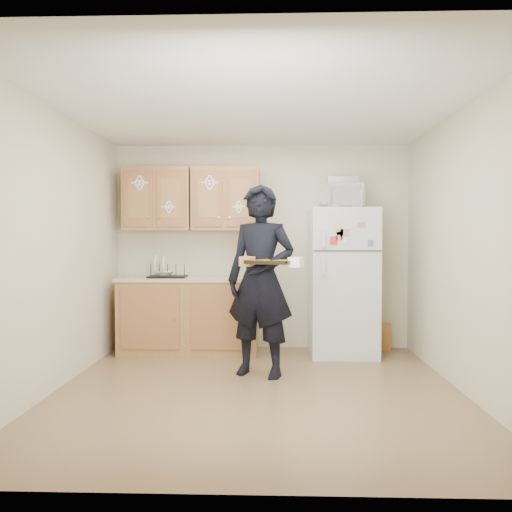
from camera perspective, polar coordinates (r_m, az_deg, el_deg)
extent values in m
plane|color=brown|center=(4.59, 0.19, -15.16)|extent=(3.60, 3.60, 0.00)
plane|color=white|center=(4.53, 0.19, 16.67)|extent=(3.60, 3.60, 0.00)
cube|color=beige|center=(6.18, 0.66, 1.04)|extent=(3.60, 0.04, 2.50)
cube|color=beige|center=(2.58, -0.93, -0.29)|extent=(3.60, 0.04, 2.50)
cube|color=beige|center=(4.78, -21.90, 0.62)|extent=(0.04, 3.60, 2.50)
cube|color=beige|center=(4.69, 22.74, 0.58)|extent=(0.04, 3.60, 2.50)
cube|color=silver|center=(5.89, 9.87, -2.93)|extent=(0.75, 0.70, 1.70)
cube|color=olive|center=(6.01, -7.59, -6.85)|extent=(1.60, 0.60, 0.86)
cube|color=#BEAD92|center=(5.96, -7.61, -2.57)|extent=(1.64, 0.64, 0.04)
cube|color=olive|center=(6.17, -11.14, 6.35)|extent=(0.80, 0.33, 0.75)
cube|color=olive|center=(6.04, -3.49, 6.48)|extent=(0.80, 0.33, 0.75)
cube|color=gold|center=(6.31, 14.22, -8.96)|extent=(0.20, 0.07, 0.32)
imported|color=black|center=(4.91, 0.54, -2.81)|extent=(0.80, 0.66, 1.88)
cube|color=black|center=(4.61, 1.73, -0.78)|extent=(0.50, 0.43, 0.04)
cylinder|color=orange|center=(4.58, 0.28, -0.59)|extent=(0.14, 0.14, 0.02)
cylinder|color=orange|center=(4.51, 2.60, -0.63)|extent=(0.14, 0.14, 0.02)
cylinder|color=orange|center=(4.71, 0.91, -0.52)|extent=(0.14, 0.14, 0.02)
cylinder|color=orange|center=(4.64, 3.16, -0.56)|extent=(0.14, 0.14, 0.02)
imported|color=silver|center=(5.84, 9.85, 6.76)|extent=(0.56, 0.42, 0.28)
cube|color=silver|center=(5.88, 9.82, 8.46)|extent=(0.36, 0.25, 0.07)
cube|color=black|center=(5.91, -10.07, -1.59)|extent=(0.45, 0.35, 0.17)
imported|color=silver|center=(5.92, -10.42, -1.97)|extent=(0.25, 0.25, 0.05)
imported|color=silver|center=(5.81, -0.90, -1.53)|extent=(0.10, 0.10, 0.19)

